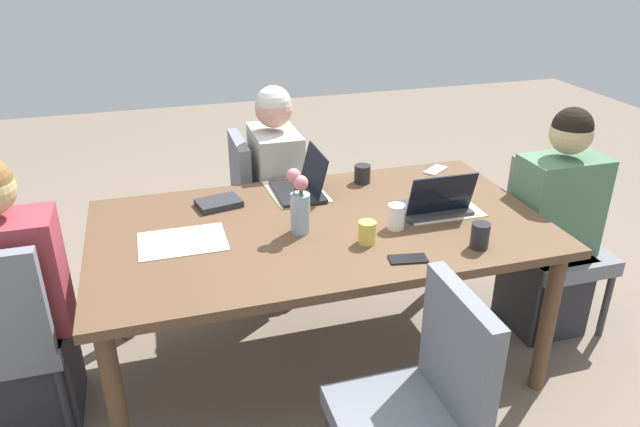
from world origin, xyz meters
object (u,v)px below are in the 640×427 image
object	(u,v)px
laptop_far_left_mid	(303,185)
phone_silver	(436,170)
chair_far_left_mid	(262,204)
book_red_cover	(219,203)
coffee_mug_near_left	(396,217)
coffee_mug_near_right	(480,236)
person_head_right_left_near	(552,236)
coffee_mug_centre_left	(362,174)
person_head_left_left_far	(19,313)
laptop_head_right_left_near	(435,204)
dining_table	(320,238)
person_far_left_mid	(277,202)
phone_black	(408,259)
chair_head_right_left_near	(552,233)
coffee_mug_centre_right	(367,232)
chair_head_left_left_far	(1,332)
flower_vase	(300,201)
chair_near_right_near	(422,400)

from	to	relation	value
laptop_far_left_mid	phone_silver	size ratio (longest dim) A/B	2.13
chair_far_left_mid	book_red_cover	distance (m)	0.66
coffee_mug_near_left	coffee_mug_near_right	size ratio (longest dim) A/B	1.02
person_head_right_left_near	coffee_mug_centre_left	bearing A→B (deg)	153.55
person_head_right_left_near	coffee_mug_centre_left	xyz separation A→B (m)	(-0.87, 0.43, 0.27)
coffee_mug_near_left	person_head_left_left_far	bearing A→B (deg)	174.95
chair_far_left_mid	coffee_mug_near_left	distance (m)	1.10
person_head_right_left_near	person_head_left_left_far	world-z (taller)	same
laptop_head_right_left_near	dining_table	bearing A→B (deg)	175.71
person_far_left_mid	phone_black	size ratio (longest dim) A/B	7.97
coffee_mug_near_right	phone_silver	size ratio (longest dim) A/B	0.72
chair_head_right_left_near	laptop_far_left_mid	distance (m)	1.33
coffee_mug_centre_right	laptop_far_left_mid	bearing A→B (deg)	101.77
chair_far_left_mid	person_far_left_mid	distance (m)	0.10
person_head_right_left_near	phone_black	distance (m)	1.07
phone_silver	coffee_mug_near_left	bearing A→B (deg)	-165.43
laptop_head_right_left_near	chair_head_left_left_far	bearing A→B (deg)	-179.11
dining_table	flower_vase	distance (m)	0.25
coffee_mug_centre_right	phone_silver	size ratio (longest dim) A/B	0.64
coffee_mug_near_left	book_red_cover	distance (m)	0.84
dining_table	coffee_mug_centre_left	xyz separation A→B (m)	(0.35, 0.40, 0.12)
book_red_cover	chair_head_right_left_near	bearing A→B (deg)	-21.47
chair_head_left_left_far	phone_black	xyz separation A→B (m)	(1.57, -0.34, 0.26)
flower_vase	coffee_mug_near_right	distance (m)	0.75
chair_head_right_left_near	chair_far_left_mid	world-z (taller)	same
coffee_mug_centre_left	phone_black	xyz separation A→B (m)	(-0.10, -0.81, -0.04)
person_far_left_mid	phone_silver	xyz separation A→B (m)	(0.81, -0.34, 0.23)
coffee_mug_near_right	phone_black	world-z (taller)	coffee_mug_near_right
dining_table	coffee_mug_centre_left	size ratio (longest dim) A/B	21.37
coffee_mug_centre_left	chair_far_left_mid	bearing A→B (deg)	135.64
laptop_head_right_left_near	coffee_mug_near_right	size ratio (longest dim) A/B	2.97
person_far_left_mid	chair_far_left_mid	bearing A→B (deg)	141.24
dining_table	book_red_cover	bearing A→B (deg)	141.78
person_far_left_mid	chair_near_right_near	distance (m)	1.67
person_head_left_left_far	laptop_far_left_mid	distance (m)	1.36
coffee_mug_centre_right	flower_vase	bearing A→B (deg)	144.06
flower_vase	laptop_head_right_left_near	bearing A→B (deg)	1.08
laptop_head_right_left_near	phone_black	size ratio (longest dim) A/B	2.13
dining_table	flower_vase	bearing A→B (deg)	-153.41
chair_near_right_near	phone_black	xyz separation A→B (m)	(0.15, 0.48, 0.26)
laptop_head_right_left_near	coffee_mug_centre_left	bearing A→B (deg)	113.55
dining_table	person_far_left_mid	distance (m)	0.79
laptop_head_right_left_near	coffee_mug_centre_right	size ratio (longest dim) A/B	3.31
book_red_cover	phone_black	size ratio (longest dim) A/B	1.33
flower_vase	laptop_far_left_mid	distance (m)	0.43
chair_head_left_left_far	laptop_far_left_mid	size ratio (longest dim) A/B	2.81
chair_far_left_mid	phone_black	size ratio (longest dim) A/B	6.00
phone_black	chair_far_left_mid	bearing A→B (deg)	-65.09
chair_far_left_mid	person_head_left_left_far	size ratio (longest dim) A/B	0.75
coffee_mug_centre_right	phone_black	bearing A→B (deg)	-59.70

